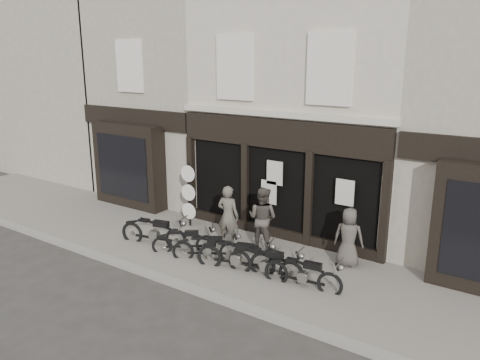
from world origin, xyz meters
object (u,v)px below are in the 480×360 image
Objects in this scene: motorcycle_3 at (237,258)px; man_centre at (263,218)px; motorcycle_4 at (266,265)px; advert_sign_post at (189,198)px; motorcycle_5 at (303,276)px; motorcycle_2 at (207,250)px; man_right at (349,237)px; motorcycle_1 at (185,243)px; man_left at (228,216)px; motorcycle_0 at (154,234)px.

man_centre is at bearing 80.89° from motorcycle_3.
advert_sign_post reaches higher than motorcycle_4.
advert_sign_post is at bearing 134.18° from motorcycle_3.
man_centre is (-2.15, 1.52, 0.68)m from motorcycle_5.
man_centre reaches higher than motorcycle_4.
motorcycle_2 is 1.90m from man_centre.
motorcycle_2 is at bearing 173.12° from motorcycle_5.
motorcycle_4 is at bearing 38.55° from man_right.
motorcycle_3 is 3.82m from advert_sign_post.
motorcycle_1 is 1.53m from man_left.
advert_sign_post reaches higher than motorcycle_5.
man_left is (-3.14, 1.14, 0.67)m from motorcycle_5.
motorcycle_3 reaches higher than motorcycle_5.
motorcycle_1 is at bearing 45.56° from man_left.
man_left is 3.64m from man_right.
motorcycle_4 is at bearing 121.75° from man_centre.
man_left reaches higher than motorcycle_2.
man_left is at bearing -20.06° from advert_sign_post.
motorcycle_1 is at bearing -56.60° from advert_sign_post.
motorcycle_0 reaches higher than motorcycle_2.
advert_sign_post reaches higher than motorcycle_0.
motorcycle_5 is (3.05, 0.01, 0.02)m from motorcycle_2.
advert_sign_post is (-5.65, -0.05, 0.18)m from man_right.
motorcycle_3 is 1.05× the size of motorcycle_5.
motorcycle_4 is at bearing 141.94° from man_left.
man_centre reaches higher than man_right.
advert_sign_post reaches higher than man_right.
advert_sign_post is (-5.22, 1.77, 0.73)m from motorcycle_5.
man_left is (1.92, 1.23, 0.63)m from motorcycle_0.
motorcycle_0 is 2.36m from man_left.
man_right reaches higher than motorcycle_3.
motorcycle_1 is 0.85× the size of man_left.
man_centre is at bearing -167.56° from man_left.
motorcycle_5 is (3.93, -0.03, 0.03)m from motorcycle_1.
man_centre is at bearing 117.83° from motorcycle_4.
motorcycle_2 is at bearing -11.07° from motorcycle_0.
motorcycle_4 is (3.96, 0.08, -0.02)m from motorcycle_0.
man_right is (2.39, 1.93, 0.52)m from motorcycle_3.
man_left reaches higher than man_right.
man_left reaches higher than motorcycle_5.
man_right is (5.49, 1.90, 0.51)m from motorcycle_0.
motorcycle_4 is at bearing 173.43° from motorcycle_5.
man_right is (2.59, 0.30, -0.12)m from man_centre.
motorcycle_0 is 3.38m from man_centre.
motorcycle_2 is 1.34m from man_left.
motorcycle_0 reaches higher than motorcycle_3.
motorcycle_3 is at bearing -42.83° from motorcycle_1.
advert_sign_post is at bearing 81.60° from motorcycle_0.
motorcycle_1 is 0.91× the size of motorcycle_2.
motorcycle_4 is 1.30× the size of man_right.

